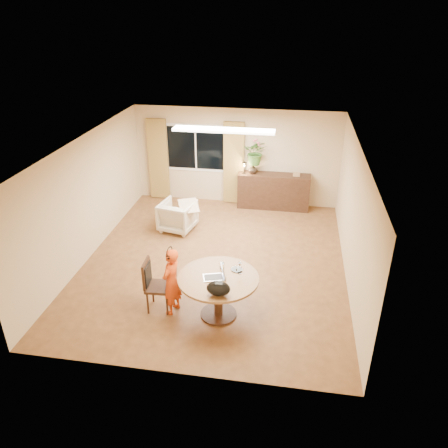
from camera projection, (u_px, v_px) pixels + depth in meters
name	position (u px, v px, depth m)	size (l,w,h in m)	color
floor	(215.00, 261.00, 9.45)	(6.50, 6.50, 0.00)	brown
ceiling	(213.00, 144.00, 8.28)	(6.50, 6.50, 0.00)	white
wall_back	(236.00, 157.00, 11.73)	(5.50, 5.50, 0.00)	#D3B389
wall_left	(87.00, 198.00, 9.26)	(6.50, 6.50, 0.00)	#D3B389
wall_right	(353.00, 216.00, 8.47)	(6.50, 6.50, 0.00)	#D3B389
window	(196.00, 148.00, 11.78)	(1.70, 0.03, 1.30)	white
curtain_left	(158.00, 159.00, 12.02)	(0.55, 0.08, 2.25)	olive
curtain_right	(234.00, 164.00, 11.72)	(0.55, 0.08, 2.25)	olive
ceiling_panel	(224.00, 130.00, 9.35)	(2.20, 0.35, 0.05)	white
dining_table	(218.00, 285.00, 7.55)	(1.41, 1.41, 0.80)	brown
dining_chair	(159.00, 286.00, 7.78)	(0.47, 0.43, 0.99)	black
child	(171.00, 282.00, 7.64)	(0.31, 0.46, 1.27)	red
laptop	(213.00, 272.00, 7.40)	(0.37, 0.25, 0.25)	#B7B7BC
tumbler	(222.00, 266.00, 7.70)	(0.08, 0.08, 0.11)	white
wine_glass	(240.00, 268.00, 7.54)	(0.08, 0.08, 0.21)	white
pot_lid	(237.00, 269.00, 7.67)	(0.20, 0.20, 0.03)	white
handbag	(218.00, 289.00, 6.95)	(0.39, 0.23, 0.26)	black
armchair	(178.00, 216.00, 10.63)	(0.78, 0.80, 0.73)	#C1B899
throw	(188.00, 203.00, 10.39)	(0.45, 0.55, 0.03)	beige
sideboard	(273.00, 191.00, 11.73)	(1.91, 0.47, 0.95)	black
vase	(253.00, 169.00, 11.55)	(0.24, 0.24, 0.25)	black
bouquet	(256.00, 152.00, 11.33)	(0.59, 0.51, 0.66)	#276929
book_stack	(297.00, 174.00, 11.42)	(0.19, 0.14, 0.08)	olive
desk_lamp	(244.00, 168.00, 11.52)	(0.13, 0.13, 0.32)	black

